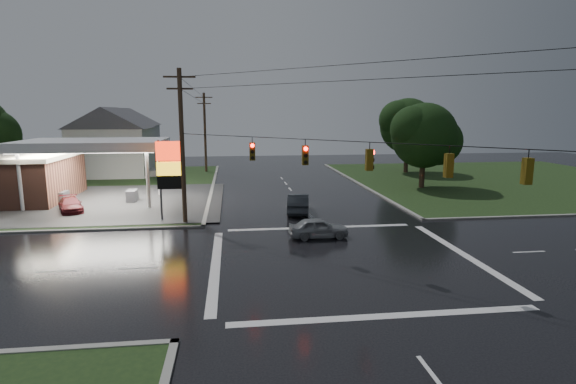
{
  "coord_description": "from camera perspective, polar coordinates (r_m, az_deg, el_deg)",
  "views": [
    {
      "loc": [
        -6.01,
        -23.08,
        8.01
      ],
      "look_at": [
        -2.53,
        4.73,
        3.0
      ],
      "focal_mm": 28.0,
      "sensor_mm": 36.0,
      "label": 1
    }
  ],
  "objects": [
    {
      "name": "car_pump",
      "position": [
        40.48,
        -25.88,
        -1.47
      ],
      "size": [
        3.11,
        4.33,
        1.16
      ],
      "primitive_type": "imported",
      "rotation": [
        0.0,
        0.0,
        0.41
      ],
      "color": "maroon",
      "rests_on": "ground"
    },
    {
      "name": "car_north",
      "position": [
        36.06,
        1.31,
        -1.43
      ],
      "size": [
        2.4,
        4.94,
        1.56
      ],
      "primitive_type": "imported",
      "rotation": [
        0.0,
        0.0,
        2.98
      ],
      "color": "#212529",
      "rests_on": "ground"
    },
    {
      "name": "car_crossing",
      "position": [
        29.03,
        3.89,
        -4.57
      ],
      "size": [
        3.87,
        1.62,
        1.31
      ],
      "primitive_type": "imported",
      "rotation": [
        0.0,
        0.0,
        1.59
      ],
      "color": "gray",
      "rests_on": "ground"
    },
    {
      "name": "house_far",
      "position": [
        72.94,
        -19.9,
        6.7
      ],
      "size": [
        11.05,
        8.48,
        8.6
      ],
      "color": "silver",
      "rests_on": "ground"
    },
    {
      "name": "utility_pole_nw",
      "position": [
        32.85,
        -13.29,
        5.87
      ],
      "size": [
        2.2,
        0.32,
        11.0
      ],
      "color": "#382619",
      "rests_on": "ground"
    },
    {
      "name": "house_near",
      "position": [
        61.05,
        -21.42,
        6.06
      ],
      "size": [
        11.05,
        8.48,
        8.6
      ],
      "color": "silver",
      "rests_on": "ground"
    },
    {
      "name": "traffic_signals",
      "position": [
        23.89,
        7.54,
        6.38
      ],
      "size": [
        26.87,
        26.87,
        1.47
      ],
      "color": "black",
      "rests_on": "ground"
    },
    {
      "name": "ground",
      "position": [
        25.16,
        7.14,
        -8.51
      ],
      "size": [
        120.0,
        120.0,
        0.0
      ],
      "primitive_type": "plane",
      "color": "black",
      "rests_on": "ground"
    },
    {
      "name": "pylon_sign",
      "position": [
        34.12,
        -14.67,
        3.07
      ],
      "size": [
        2.0,
        0.35,
        6.0
      ],
      "color": "#59595E",
      "rests_on": "ground"
    },
    {
      "name": "tree_ne_near",
      "position": [
        49.44,
        17.05,
        6.86
      ],
      "size": [
        7.99,
        6.8,
        8.98
      ],
      "color": "black",
      "rests_on": "ground"
    },
    {
      "name": "tree_ne_far",
      "position": [
        61.63,
        15.09,
        8.09
      ],
      "size": [
        8.46,
        7.2,
        9.8
      ],
      "color": "black",
      "rests_on": "ground"
    },
    {
      "name": "utility_pole_n",
      "position": [
        61.24,
        -10.5,
        7.59
      ],
      "size": [
        2.2,
        0.32,
        10.5
      ],
      "color": "#382619",
      "rests_on": "ground"
    },
    {
      "name": "grass_ne",
      "position": [
        59.14,
        25.72,
        1.38
      ],
      "size": [
        36.0,
        36.0,
        0.08
      ],
      "primitive_type": "cube",
      "color": "black",
      "rests_on": "ground"
    },
    {
      "name": "gas_station",
      "position": [
        47.4,
        -31.61,
        2.01
      ],
      "size": [
        26.2,
        18.0,
        5.6
      ],
      "color": "#2D2D2D",
      "rests_on": "ground"
    },
    {
      "name": "grass_nw",
      "position": [
        53.59,
        -28.95,
        0.31
      ],
      "size": [
        36.0,
        36.0,
        0.08
      ],
      "primitive_type": "cube",
      "color": "black",
      "rests_on": "ground"
    }
  ]
}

